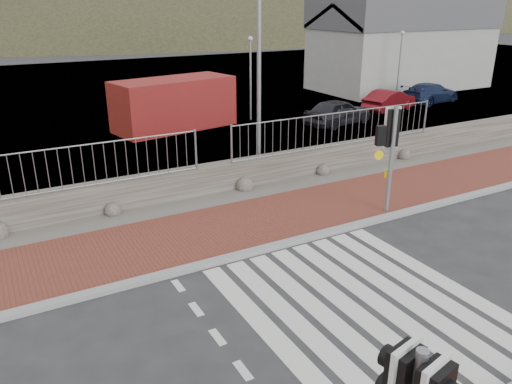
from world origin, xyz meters
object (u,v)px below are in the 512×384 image
car_a (338,112)px  car_c (431,93)px  shipping_container (174,104)px  traffic_signal_far (392,137)px  streetlight (263,41)px  car_b (389,101)px

car_a → car_c: bearing=-88.3°
shipping_container → car_c: shipping_container is taller
traffic_signal_far → streetlight: streetlight is taller
shipping_container → car_b: shipping_container is taller
traffic_signal_far → car_a: traffic_signal_far is taller
traffic_signal_far → car_a: bearing=-103.2°
car_b → car_c: car_c is taller
traffic_signal_far → streetlight: bearing=-56.5°
car_a → car_b: (4.51, 1.24, -0.04)m
car_a → streetlight: bearing=113.3°
streetlight → car_a: bearing=48.5°
traffic_signal_far → streetlight: (-1.37, 4.72, 2.28)m
streetlight → shipping_container: (-0.29, 7.96, -3.34)m
streetlight → car_a: 9.26m
car_a → traffic_signal_far: bearing=138.5°
streetlight → car_c: size_ratio=1.94×
shipping_container → car_a: bearing=-35.0°
streetlight → car_b: size_ratio=2.21×
traffic_signal_far → streetlight: size_ratio=0.38×
shipping_container → car_a: 7.93m
shipping_container → streetlight: bearing=-98.9°
traffic_signal_far → car_b: traffic_signal_far is taller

